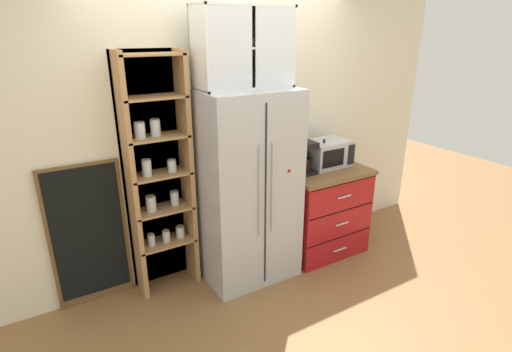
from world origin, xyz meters
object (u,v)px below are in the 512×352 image
microwave (327,153)px  bottle_amber (325,159)px  refrigerator (246,187)px  bottle_cobalt (323,156)px  mug_sage (323,164)px  chalkboard_menu (89,235)px  coffee_maker (303,157)px

microwave → bottle_amber: 0.12m
refrigerator → bottle_cobalt: refrigerator is taller
refrigerator → microwave: refrigerator is taller
microwave → mug_sage: microwave is taller
bottle_cobalt → bottle_amber: bearing=-90.0°
mug_sage → bottle_cobalt: bottle_cobalt is taller
refrigerator → chalkboard_menu: refrigerator is taller
bottle_cobalt → coffee_maker: bearing=178.0°
coffee_maker → bottle_amber: 0.24m
refrigerator → bottle_cobalt: 0.87m
mug_sage → bottle_cobalt: size_ratio=0.36×
microwave → chalkboard_menu: (-2.26, 0.25, -0.41)m
refrigerator → bottle_amber: size_ratio=7.05×
coffee_maker → bottle_amber: size_ratio=1.26×
bottle_amber → bottle_cobalt: bearing=90.0°
coffee_maker → mug_sage: (0.24, -0.01, -0.11)m
bottle_cobalt → microwave: bearing=28.1°
microwave → bottle_amber: bearing=-141.8°
mug_sage → refrigerator: bearing=179.2°
refrigerator → coffee_maker: size_ratio=5.57×
microwave → mug_sage: (-0.09, -0.05, -0.08)m
refrigerator → chalkboard_menu: size_ratio=1.42×
bottle_amber → bottle_cobalt: size_ratio=0.83×
microwave → coffee_maker: (-0.33, -0.04, 0.03)m
microwave → bottle_cobalt: (-0.09, -0.05, 0.00)m
refrigerator → coffee_maker: refrigerator is taller
refrigerator → coffee_maker: bearing=-0.1°
mug_sage → chalkboard_menu: bearing=172.0°
bottle_amber → chalkboard_menu: size_ratio=0.20×
coffee_maker → bottle_amber: coffee_maker is taller
mug_sage → bottle_amber: (-0.00, -0.02, 0.06)m
bottle_cobalt → refrigerator: bearing=179.4°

